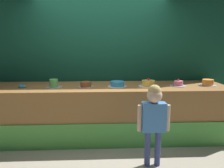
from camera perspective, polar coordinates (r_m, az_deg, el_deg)
name	(u,v)px	position (r m, az deg, el deg)	size (l,w,h in m)	color
ground_plane	(102,148)	(3.53, -2.66, -16.89)	(12.00, 12.00, 0.00)	#ADA38E
stage_platform	(102,111)	(3.81, -2.72, -7.34)	(4.39, 1.02, 0.92)	#9E6B38
curtain_backdrop	(101,46)	(4.24, -2.85, 10.15)	(5.12, 0.08, 3.20)	#144C38
child_figure	(154,115)	(2.85, 11.17, -8.06)	(0.43, 0.20, 1.12)	#3F4C8C
donut	(22,86)	(3.86, -23.02, -0.57)	(0.13, 0.13, 0.04)	#3399D8
cake_far_left	(54,84)	(3.67, -15.38, 0.02)	(0.27, 0.27, 0.14)	silver
cake_left	(86,85)	(3.59, -7.05, -0.20)	(0.27, 0.27, 0.10)	silver
cake_center_left	(117,84)	(3.62, 1.44, -0.04)	(0.33, 0.33, 0.09)	white
cake_center_right	(148,84)	(3.68, 9.77, 0.07)	(0.34, 0.34, 0.15)	white
cake_right	(178,84)	(3.86, 17.40, 0.07)	(0.28, 0.28, 0.13)	silver
cake_far_right	(208,83)	(4.09, 24.38, 0.31)	(0.29, 0.29, 0.11)	silver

